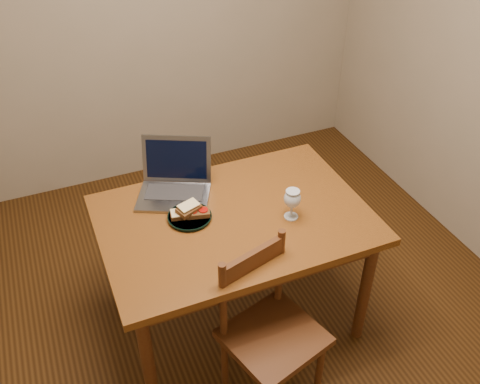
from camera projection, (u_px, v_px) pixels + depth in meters
name	position (u px, v px, depth m)	size (l,w,h in m)	color
floor	(237.00, 311.00, 3.09)	(3.20, 3.20, 0.02)	black
back_wall	(142.00, 0.00, 3.48)	(3.20, 0.02, 2.60)	gray
table	(235.00, 230.00, 2.65)	(1.30, 0.90, 0.74)	#4E280D
chair	(271.00, 326.00, 2.40)	(0.50, 0.49, 0.44)	#451F0E
plate	(190.00, 217.00, 2.58)	(0.22, 0.22, 0.02)	black
sandwich_cheese	(182.00, 214.00, 2.56)	(0.11, 0.06, 0.03)	#381E0C
sandwich_tomato	(198.00, 212.00, 2.57)	(0.11, 0.07, 0.03)	#381E0C
sandwich_top	(189.00, 208.00, 2.55)	(0.12, 0.07, 0.04)	#381E0C
milk_glass	(292.00, 204.00, 2.55)	(0.08, 0.08, 0.16)	white
laptop	(175.00, 179.00, 2.73)	(0.46, 0.45, 0.26)	slate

